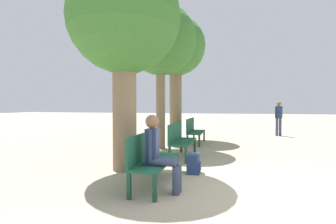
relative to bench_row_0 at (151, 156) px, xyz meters
name	(u,v)px	position (x,y,z in m)	size (l,w,h in m)	color
ground_plane	(238,193)	(1.54, -0.07, -0.54)	(80.00, 80.00, 0.00)	tan
bench_row_0	(151,156)	(0.00, 0.00, 0.00)	(0.50, 1.62, 0.95)	#195138
bench_row_1	(180,138)	(0.00, 2.64, 0.00)	(0.50, 1.62, 0.95)	#195138
bench_row_2	(194,129)	(0.00, 5.29, 0.00)	(0.50, 1.62, 0.95)	#195138
tree_row_0	(124,21)	(-0.92, 0.97, 2.79)	(2.53, 2.53, 4.68)	#7A664C
tree_row_1	(161,41)	(-0.92, 3.97, 3.06)	(2.38, 2.38, 4.84)	#7A664C
tree_row_2	(176,49)	(-0.92, 6.33, 3.28)	(2.50, 2.50, 5.19)	#7A664C
person_seated	(159,151)	(0.25, -0.31, 0.15)	(0.60, 0.34, 1.30)	#384260
backpack	(194,164)	(0.64, 1.02, -0.34)	(0.28, 0.35, 0.41)	navy
pedestrian_near	(279,116)	(3.52, 8.70, 0.39)	(0.33, 0.29, 1.63)	#384260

